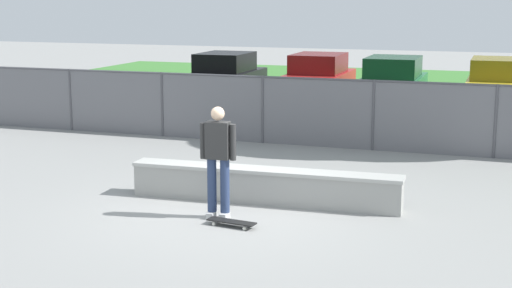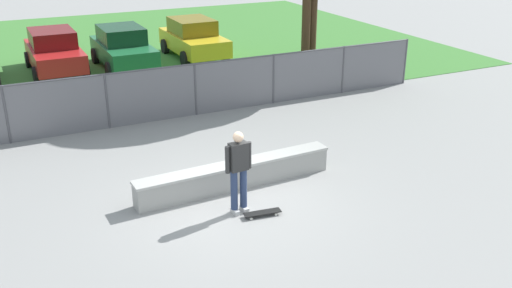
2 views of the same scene
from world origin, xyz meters
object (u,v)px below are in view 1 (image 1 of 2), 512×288
at_px(skateboard, 231,222).
at_px(car_red, 318,79).
at_px(skateboarder, 218,157).
at_px(car_black, 224,77).
at_px(car_yellow, 497,85).
at_px(car_green, 392,83).
at_px(concrete_ledge, 264,186).

xyz_separation_m(skateboard, car_red, (-2.24, 13.87, 0.77)).
height_order(skateboarder, car_black, skateboarder).
xyz_separation_m(car_black, car_yellow, (8.90, 0.55, 0.00)).
height_order(skateboarder, car_green, skateboarder).
bearing_deg(skateboarder, car_yellow, 73.90).
bearing_deg(car_green, car_black, -179.23).
xyz_separation_m(skateboard, car_green, (0.34, 13.36, 0.77)).
relative_size(concrete_ledge, car_red, 1.14).
bearing_deg(car_yellow, skateboarder, -106.10).
distance_m(skateboard, car_red, 14.07).
distance_m(skateboard, car_green, 13.39).
relative_size(car_red, car_green, 1.00).
xyz_separation_m(concrete_ledge, skateboard, (-0.04, -1.48, -0.23)).
xyz_separation_m(car_green, car_yellow, (3.18, 0.48, 0.00)).
bearing_deg(car_green, skateboarder, -93.12).
relative_size(concrete_ledge, car_green, 1.14).
bearing_deg(car_black, skateboarder, -68.76).
bearing_deg(concrete_ledge, skateboarder, -110.48).
height_order(skateboard, car_green, car_green).
bearing_deg(car_green, car_yellow, 8.54).
xyz_separation_m(concrete_ledge, car_black, (-5.43, 11.81, 0.53)).
bearing_deg(concrete_ledge, car_black, 114.69).
distance_m(car_black, car_yellow, 8.92).
relative_size(skateboarder, car_green, 0.43).
xyz_separation_m(skateboard, car_yellow, (3.52, 13.84, 0.77)).
bearing_deg(car_black, skateboard, -67.94).
distance_m(skateboarder, car_black, 13.85).
distance_m(skateboard, car_yellow, 14.30).
bearing_deg(car_black, car_yellow, 3.57).
xyz_separation_m(skateboarder, skateboard, (0.37, -0.38, -0.94)).
height_order(car_black, car_green, same).
height_order(car_red, car_yellow, same).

